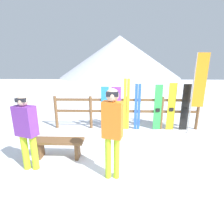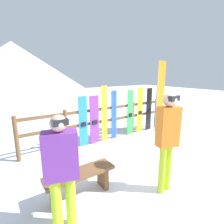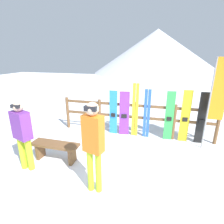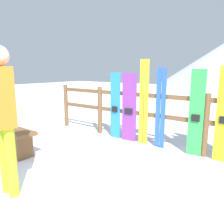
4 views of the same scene
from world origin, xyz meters
name	(u,v)px [view 2 (image 2 of 4)]	position (x,y,z in m)	size (l,w,h in m)	color
ground_plane	(154,169)	(0.00, 0.00, 0.00)	(40.00, 40.00, 0.00)	white
mountain_backdrop	(13,66)	(0.00, 24.13, 3.00)	(18.00, 18.00, 6.00)	silver
fence	(103,120)	(0.00, 2.13, 0.67)	(4.92, 0.10, 1.13)	brown
bench	(80,178)	(-1.69, 0.15, 0.34)	(1.20, 0.36, 0.47)	brown
person_purple	(61,167)	(-2.14, -0.33, 0.93)	(0.48, 0.36, 1.61)	#B7D826
person_orange	(168,134)	(-0.39, -0.58, 1.08)	(0.41, 0.29, 1.79)	#B7D826
snowboard_blue	(83,122)	(-0.71, 2.07, 0.73)	(0.26, 0.06, 1.46)	#288CE0
snowboard_purple	(94,120)	(-0.34, 2.07, 0.72)	(0.32, 0.09, 1.45)	purple
ski_pair_yellow	(104,114)	(0.00, 2.07, 0.86)	(0.20, 0.02, 1.73)	yellow
ski_pair_blue	(114,115)	(0.37, 2.07, 0.78)	(0.19, 0.02, 1.56)	blue
snowboard_green	(130,113)	(1.05, 2.07, 0.76)	(0.25, 0.07, 1.54)	green
snowboard_yellow	(140,110)	(1.49, 2.07, 0.79)	(0.26, 0.07, 1.59)	yellow
snowboard_black_stripe	(149,109)	(1.95, 2.07, 0.78)	(0.26, 0.07, 1.56)	black
rental_flag	(160,89)	(2.11, 1.76, 1.53)	(0.40, 0.04, 2.50)	#99999E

